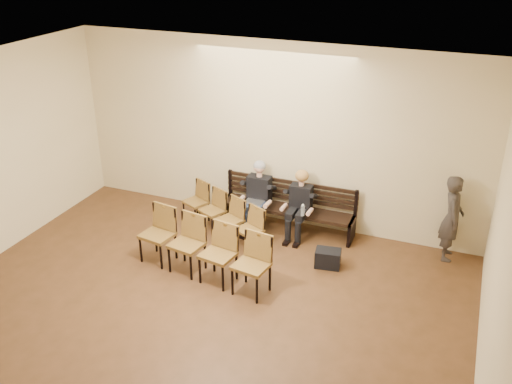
% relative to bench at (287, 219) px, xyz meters
% --- Properties ---
extents(room_walls, '(8.02, 10.01, 3.51)m').
position_rel_bench_xyz_m(room_walls, '(-0.44, -3.86, 2.31)').
color(room_walls, beige).
rests_on(room_walls, ground).
extents(bench, '(2.60, 0.90, 0.45)m').
position_rel_bench_xyz_m(bench, '(0.00, 0.00, 0.00)').
color(bench, black).
rests_on(bench, ground).
extents(seated_man, '(0.54, 0.75, 1.31)m').
position_rel_bench_xyz_m(seated_man, '(-0.55, -0.12, 0.43)').
color(seated_man, black).
rests_on(seated_man, ground).
extents(seated_woman, '(0.50, 0.69, 1.16)m').
position_rel_bench_xyz_m(seated_woman, '(0.28, -0.12, 0.36)').
color(seated_woman, black).
rests_on(seated_woman, ground).
extents(laptop, '(0.38, 0.32, 0.25)m').
position_rel_bench_xyz_m(laptop, '(-0.56, -0.26, 0.35)').
color(laptop, silver).
rests_on(laptop, bench).
extents(water_bottle, '(0.08, 0.08, 0.22)m').
position_rel_bench_xyz_m(water_bottle, '(0.43, -0.40, 0.34)').
color(water_bottle, silver).
rests_on(water_bottle, bench).
extents(bag, '(0.46, 0.35, 0.31)m').
position_rel_bench_xyz_m(bag, '(1.08, -0.97, -0.07)').
color(bag, black).
rests_on(bag, ground).
extents(passerby, '(0.49, 0.69, 1.78)m').
position_rel_bench_xyz_m(passerby, '(2.94, 0.10, 0.66)').
color(passerby, '#332D2A').
rests_on(passerby, ground).
extents(chair_row_front, '(1.96, 1.23, 0.81)m').
position_rel_bench_xyz_m(chair_row_front, '(-1.07, -0.65, 0.18)').
color(chair_row_front, brown).
rests_on(chair_row_front, ground).
extents(chair_row_back, '(2.45, 0.91, 0.99)m').
position_rel_bench_xyz_m(chair_row_back, '(-0.77, -2.02, 0.27)').
color(chair_row_back, brown).
rests_on(chair_row_back, ground).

